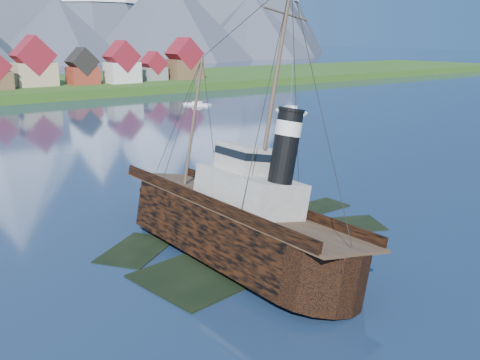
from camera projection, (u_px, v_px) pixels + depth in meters
ground at (248, 248)px, 52.19m from camera, size 1400.00×1400.00×0.00m
shoal at (249, 241)px, 54.97m from camera, size 31.71×21.24×1.14m
tugboat_wreck at (218, 218)px, 50.68m from camera, size 7.72×33.27×26.37m
sailboat_d at (291, 111)px, 145.32m from camera, size 3.98×9.98×13.25m
sailboat_e at (197, 105)px, 158.07m from camera, size 5.79×8.64×9.97m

